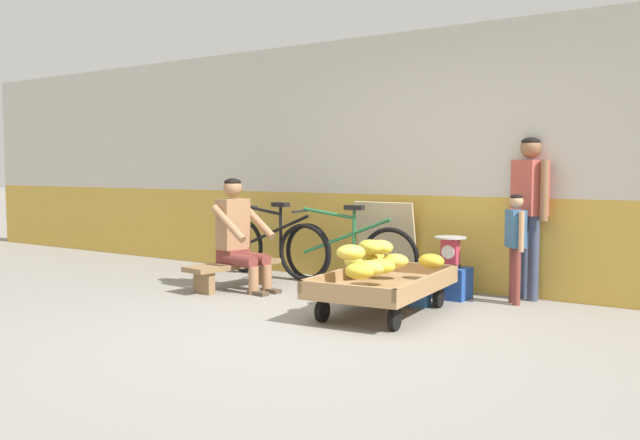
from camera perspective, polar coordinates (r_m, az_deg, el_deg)
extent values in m
plane|color=gray|center=(5.13, -1.91, -9.66)|extent=(80.00, 80.00, 0.00)
cube|color=gold|center=(7.29, 10.51, -1.74)|extent=(16.00, 0.30, 0.96)
cube|color=beige|center=(7.27, 10.65, 8.75)|extent=(16.00, 0.30, 1.70)
cube|color=#99754C|center=(5.87, 5.29, -5.57)|extent=(0.98, 1.52, 0.05)
cube|color=#99754C|center=(6.03, 1.80, -4.57)|extent=(0.19, 1.44, 0.10)
cube|color=#99754C|center=(5.71, 8.99, -5.11)|extent=(0.19, 1.44, 0.10)
cube|color=#99754C|center=(6.50, 7.78, -3.96)|extent=(0.84, 0.13, 0.10)
cube|color=#99754C|center=(5.23, 2.19, -5.93)|extent=(0.84, 0.13, 0.10)
cylinder|color=black|center=(6.47, 4.52, -5.93)|extent=(0.07, 0.18, 0.18)
cylinder|color=black|center=(6.24, 9.82, -6.36)|extent=(0.07, 0.18, 0.18)
cylinder|color=black|center=(5.59, 0.19, -7.56)|extent=(0.07, 0.18, 0.18)
cylinder|color=black|center=(5.32, 6.21, -8.19)|extent=(0.07, 0.18, 0.18)
ellipsoid|color=yellow|center=(5.63, 4.19, -4.03)|extent=(0.28, 0.23, 0.13)
ellipsoid|color=gold|center=(6.13, 9.23, -3.39)|extent=(0.25, 0.19, 0.13)
ellipsoid|color=yellow|center=(6.09, 6.24, -3.41)|extent=(0.30, 0.27, 0.13)
ellipsoid|color=yellow|center=(6.31, 4.40, -3.12)|extent=(0.25, 0.19, 0.13)
ellipsoid|color=gold|center=(6.18, 3.92, -3.27)|extent=(0.27, 0.22, 0.13)
ellipsoid|color=gold|center=(5.46, 3.31, -4.27)|extent=(0.27, 0.23, 0.13)
ellipsoid|color=yellow|center=(5.75, 5.10, -3.86)|extent=(0.29, 0.25, 0.13)
ellipsoid|color=gold|center=(6.03, 3.00, -3.46)|extent=(0.28, 0.25, 0.13)
ellipsoid|color=gold|center=(5.97, 4.21, -2.25)|extent=(0.27, 0.23, 0.13)
ellipsoid|color=yellow|center=(6.05, 5.00, -2.27)|extent=(0.26, 0.21, 0.13)
ellipsoid|color=yellow|center=(5.66, 2.58, -2.71)|extent=(0.30, 0.28, 0.13)
cube|color=olive|center=(7.14, -7.21, -3.73)|extent=(0.42, 1.13, 0.05)
cube|color=olive|center=(7.42, -4.97, -4.47)|extent=(0.25, 0.11, 0.22)
cube|color=olive|center=(6.92, -9.60, -5.15)|extent=(0.25, 0.11, 0.22)
cylinder|color=#9E704C|center=(6.93, -4.45, -4.88)|extent=(0.10, 0.10, 0.27)
cube|color=#4C3D2D|center=(6.90, -4.10, -5.88)|extent=(0.23, 0.11, 0.04)
cylinder|color=brown|center=(7.04, -5.59, -3.21)|extent=(0.41, 0.18, 0.13)
cylinder|color=#9E704C|center=(6.80, -5.54, -5.05)|extent=(0.10, 0.10, 0.27)
cube|color=#4C3D2D|center=(6.78, -5.19, -6.07)|extent=(0.23, 0.11, 0.04)
cylinder|color=brown|center=(6.92, -6.69, -3.35)|extent=(0.41, 0.18, 0.13)
cube|color=brown|center=(7.13, -7.22, -2.98)|extent=(0.25, 0.30, 0.14)
cube|color=#9E704C|center=(7.09, -7.24, -0.33)|extent=(0.22, 0.34, 0.52)
cylinder|color=#9E704C|center=(7.11, -5.18, -0.10)|extent=(0.48, 0.13, 0.36)
cylinder|color=#9E704C|center=(6.84, -7.62, -0.29)|extent=(0.48, 0.13, 0.36)
sphere|color=#9E704C|center=(7.07, -7.27, 2.70)|extent=(0.19, 0.19, 0.19)
ellipsoid|color=black|center=(7.07, -7.28, 3.12)|extent=(0.17, 0.17, 0.09)
cube|color=#234CA8|center=(6.69, 10.75, -5.15)|extent=(0.36, 0.28, 0.30)
cylinder|color=#28282D|center=(6.66, 10.77, -3.75)|extent=(0.20, 0.20, 0.03)
cube|color=#C6384C|center=(6.64, 10.78, -2.59)|extent=(0.16, 0.10, 0.24)
cylinder|color=white|center=(6.60, 10.59, -2.64)|extent=(0.13, 0.01, 0.13)
cylinder|color=#B2B5BA|center=(6.63, 10.80, -1.43)|extent=(0.30, 0.30, 0.01)
torus|color=black|center=(8.25, -6.42, -2.12)|extent=(0.64, 0.10, 0.64)
torus|color=black|center=(7.56, -0.99, -2.68)|extent=(0.64, 0.10, 0.64)
cylinder|color=black|center=(7.87, -3.83, -0.95)|extent=(1.03, 0.11, 0.43)
cylinder|color=black|center=(7.80, -3.29, -0.70)|extent=(0.04, 0.04, 0.48)
cylinder|color=black|center=(8.00, -4.92, 0.85)|extent=(0.62, 0.08, 0.12)
cube|color=black|center=(7.78, -3.30, 1.28)|extent=(0.21, 0.11, 0.05)
cylinder|color=black|center=(8.21, -6.45, 1.07)|extent=(0.06, 0.48, 0.03)
torus|color=black|center=(7.53, -1.33, -2.71)|extent=(0.64, 0.12, 0.64)
torus|color=black|center=(7.08, 5.83, -3.18)|extent=(0.64, 0.12, 0.64)
cylinder|color=#236B3D|center=(7.27, 2.14, -1.38)|extent=(1.03, 0.14, 0.43)
cylinder|color=#236B3D|center=(7.22, 2.85, -1.10)|extent=(0.04, 0.04, 0.48)
cylinder|color=#236B3D|center=(7.34, 0.72, 0.56)|extent=(0.62, 0.10, 0.12)
cube|color=black|center=(7.20, 2.86, 1.04)|extent=(0.21, 0.12, 0.05)
cylinder|color=black|center=(7.49, -1.34, 0.79)|extent=(0.08, 0.48, 0.03)
cube|color=#C6B289|center=(7.38, 5.53, -1.92)|extent=(0.70, 0.20, 0.89)
cylinder|color=#38425B|center=(6.72, 17.33, -3.07)|extent=(0.10, 0.10, 0.80)
cylinder|color=#38425B|center=(6.84, 16.51, -2.92)|extent=(0.10, 0.10, 0.80)
cube|color=#B24C42|center=(6.73, 17.04, 2.59)|extent=(0.38, 0.35, 0.52)
cylinder|color=brown|center=(6.57, 18.15, 2.35)|extent=(0.07, 0.07, 0.56)
cylinder|color=brown|center=(6.90, 15.98, 2.49)|extent=(0.07, 0.07, 0.56)
sphere|color=brown|center=(6.73, 17.11, 5.78)|extent=(0.19, 0.19, 0.19)
ellipsoid|color=black|center=(6.73, 17.12, 6.23)|extent=(0.17, 0.17, 0.09)
cylinder|color=brown|center=(6.47, 16.05, -4.55)|extent=(0.07, 0.07, 0.52)
cylinder|color=brown|center=(6.57, 15.72, -4.41)|extent=(0.07, 0.07, 0.52)
cube|color=#386693|center=(6.47, 15.96, -0.70)|extent=(0.23, 0.24, 0.34)
cylinder|color=tan|center=(6.35, 16.40, -0.93)|extent=(0.05, 0.05, 0.37)
cylinder|color=tan|center=(6.60, 15.54, -0.71)|extent=(0.05, 0.05, 0.37)
sphere|color=tan|center=(6.46, 16.01, 1.53)|extent=(0.12, 0.12, 0.12)
ellipsoid|color=black|center=(6.45, 16.01, 1.83)|extent=(0.11, 0.11, 0.06)
cube|color=#3370B7|center=(6.26, 8.23, -6.04)|extent=(0.18, 0.12, 0.24)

